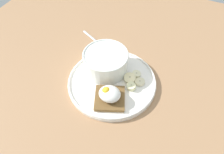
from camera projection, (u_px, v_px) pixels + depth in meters
The scene contains 10 objects.
ground_plane at pixel (112, 85), 67.39cm from camera, with size 120.00×120.00×2.00cm, color #A07550.
plate at pixel (112, 82), 66.00cm from camera, with size 26.66×26.66×1.60cm.
oatmeal_bowl at pixel (106, 62), 66.57cm from camera, with size 13.81×13.81×6.56cm.
toast_slice at pixel (110, 98), 61.17cm from camera, with size 10.88×10.88×1.11cm.
poached_egg at pixel (109, 94), 59.50cm from camera, with size 6.12×5.47×3.71cm.
banana_slice_front at pixel (140, 82), 65.09cm from camera, with size 4.07×4.04×1.09cm.
banana_slice_left at pixel (130, 78), 65.47cm from camera, with size 3.59×3.78×1.99cm.
banana_slice_back at pixel (131, 86), 63.69cm from camera, with size 3.66×3.74×1.75cm.
banana_slice_right at pixel (136, 74), 66.76cm from camera, with size 3.86×3.85×1.50cm.
spoon at pixel (98, 43), 77.79cm from camera, with size 12.65×6.99×0.80cm.
Camera 1 is at (17.09, -37.18, 54.60)cm, focal length 35.00 mm.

